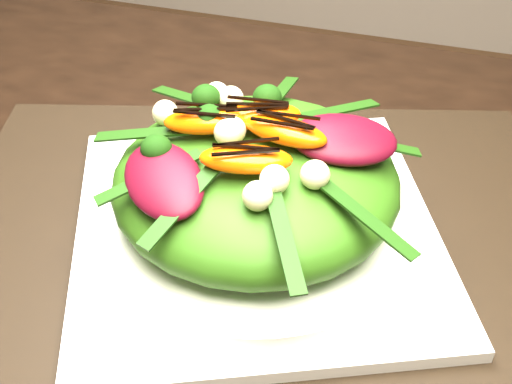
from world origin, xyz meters
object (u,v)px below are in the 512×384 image
(placemat, at_px, (256,237))
(salad_bowl, at_px, (256,216))
(plate_base, at_px, (256,230))
(orange_segment, at_px, (269,116))
(lettuce_mound, at_px, (256,181))

(placemat, relative_size, salad_bowl, 1.96)
(placemat, xyz_separation_m, plate_base, (0.00, 0.00, 0.01))
(plate_base, distance_m, orange_segment, 0.10)
(plate_base, relative_size, lettuce_mound, 1.30)
(salad_bowl, relative_size, orange_segment, 4.09)
(plate_base, bearing_deg, placemat, 0.00)
(placemat, relative_size, lettuce_mound, 2.33)
(orange_segment, bearing_deg, plate_base, -95.74)
(orange_segment, bearing_deg, salad_bowl, -95.74)
(orange_segment, bearing_deg, placemat, -95.74)
(placemat, xyz_separation_m, salad_bowl, (0.00, 0.00, 0.02))
(placemat, xyz_separation_m, lettuce_mound, (0.00, 0.00, 0.06))
(placemat, height_order, lettuce_mound, lettuce_mound)
(placemat, bearing_deg, salad_bowl, 0.00)
(placemat, distance_m, lettuce_mound, 0.06)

